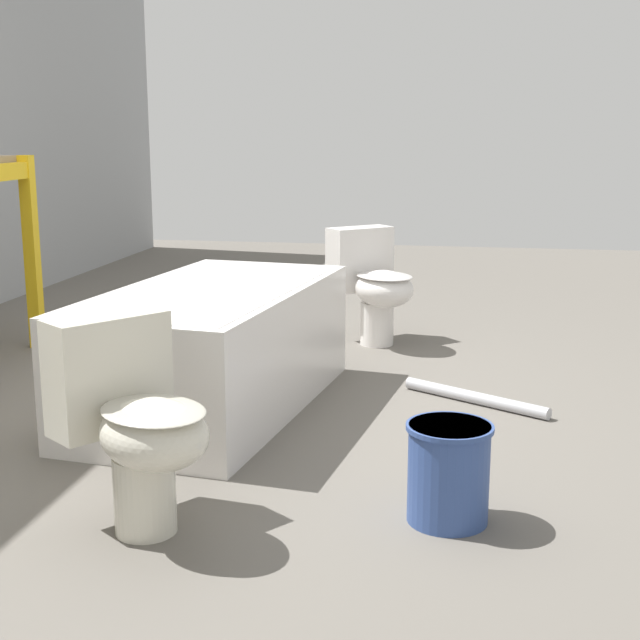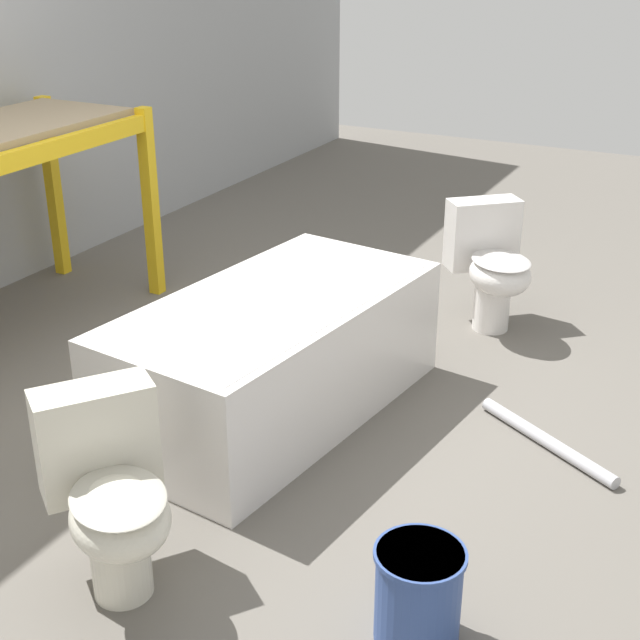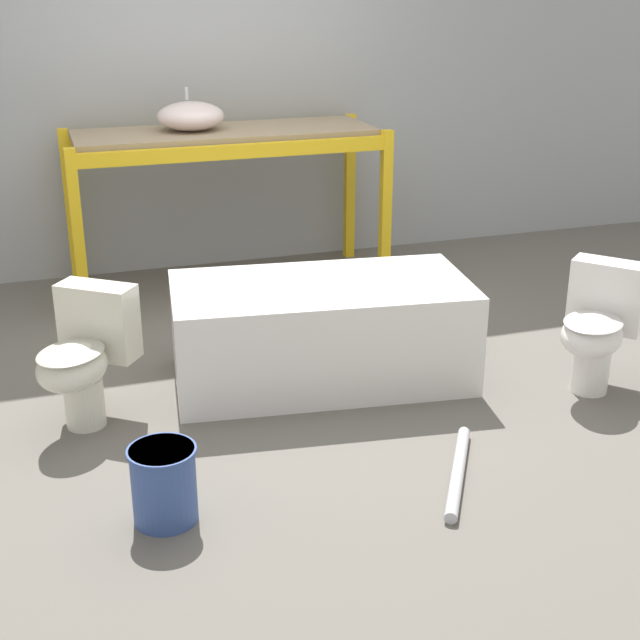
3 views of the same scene
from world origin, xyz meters
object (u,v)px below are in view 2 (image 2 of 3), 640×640
object	(u,v)px
bathtub_main	(275,347)
toilet_near	(111,492)
bucket_white	(418,594)
toilet_far	(492,263)

from	to	relation	value
bathtub_main	toilet_near	world-z (taller)	toilet_near
toilet_near	bathtub_main	bearing A→B (deg)	42.29
toilet_near	bucket_white	size ratio (longest dim) A/B	2.05
bucket_white	toilet_near	bearing A→B (deg)	102.93
toilet_far	toilet_near	bearing A→B (deg)	-140.93
bucket_white	bathtub_main	bearing A→B (deg)	46.63
toilet_near	bucket_white	xyz separation A→B (m)	(0.22, -0.97, -0.20)
toilet_far	bucket_white	bearing A→B (deg)	-118.74
toilet_near	bucket_white	world-z (taller)	toilet_near
bathtub_main	bucket_white	bearing A→B (deg)	-126.12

